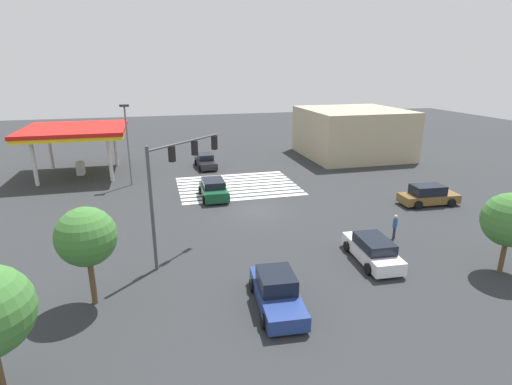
{
  "coord_description": "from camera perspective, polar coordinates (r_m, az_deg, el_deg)",
  "views": [
    {
      "loc": [
        7.1,
        27.59,
        10.57
      ],
      "look_at": [
        0.0,
        0.0,
        1.46
      ],
      "focal_mm": 28.0,
      "sensor_mm": 36.0,
      "label": 1
    }
  ],
  "objects": [
    {
      "name": "tree_corner_b",
      "position": [
        19.21,
        -23.1,
        -5.86
      ],
      "size": [
        2.66,
        2.66,
        4.7
      ],
      "color": "brown",
      "rests_on": "ground_plane"
    },
    {
      "name": "ground_plane",
      "position": [
        30.39,
        0.0,
        -2.62
      ],
      "size": [
        125.59,
        125.59,
        0.0
      ],
      "primitive_type": "plane",
      "color": "#2B2D30"
    },
    {
      "name": "tree_corner_a",
      "position": [
        24.36,
        32.55,
        -3.34
      ],
      "size": [
        2.81,
        2.81,
        4.39
      ],
      "color": "brown",
      "rests_on": "ground_plane"
    },
    {
      "name": "pedestrian",
      "position": [
        26.84,
        19.23,
        -4.45
      ],
      "size": [
        0.41,
        0.41,
        1.6
      ],
      "rotation": [
        0.0,
        0.0,
        -0.77
      ],
      "color": "#232842",
      "rests_on": "ground_plane"
    },
    {
      "name": "crosswalk_markings",
      "position": [
        36.66,
        -2.64,
        0.96
      ],
      "size": [
        10.7,
        8.2,
        0.01
      ],
      "rotation": [
        0.0,
        0.0,
        1.57
      ],
      "color": "silver",
      "rests_on": "ground_plane"
    },
    {
      "name": "car_0",
      "position": [
        34.37,
        23.4,
        -0.38
      ],
      "size": [
        4.7,
        2.18,
        1.59
      ],
      "rotation": [
        0.0,
        0.0,
        3.09
      ],
      "color": "brown",
      "rests_on": "ground_plane"
    },
    {
      "name": "street_light_pole_a",
      "position": [
        37.72,
        -17.91,
        7.52
      ],
      "size": [
        0.8,
        0.36,
        7.31
      ],
      "color": "slate",
      "rests_on": "ground_plane"
    },
    {
      "name": "corner_building",
      "position": [
        49.97,
        13.58,
        8.31
      ],
      "size": [
        11.29,
        11.29,
        5.61
      ],
      "color": "tan",
      "rests_on": "ground_plane"
    },
    {
      "name": "car_1",
      "position": [
        18.79,
        2.99,
        -13.98
      ],
      "size": [
        2.29,
        4.8,
        1.59
      ],
      "rotation": [
        0.0,
        0.0,
        1.49
      ],
      "color": "navy",
      "rests_on": "ground_plane"
    },
    {
      "name": "traffic_signal_mast",
      "position": [
        22.24,
        -11.37,
        2.84
      ],
      "size": [
        4.29,
        4.29,
        6.77
      ],
      "rotation": [
        0.0,
        0.0,
        -2.36
      ],
      "color": "#47474C",
      "rests_on": "ground_plane"
    },
    {
      "name": "gas_station_canopy",
      "position": [
        43.39,
        -24.38,
        7.88
      ],
      "size": [
        9.5,
        9.5,
        4.8
      ],
      "color": "yellow",
      "rests_on": "ground_plane"
    },
    {
      "name": "car_2",
      "position": [
        43.53,
        -7.22,
        4.44
      ],
      "size": [
        2.14,
        4.56,
        1.45
      ],
      "rotation": [
        0.0,
        0.0,
        1.62
      ],
      "color": "black",
      "rests_on": "ground_plane"
    },
    {
      "name": "car_3",
      "position": [
        23.52,
        16.31,
        -7.89
      ],
      "size": [
        2.18,
        4.6,
        1.44
      ],
      "rotation": [
        0.0,
        0.0,
        -1.63
      ],
      "color": "silver",
      "rests_on": "ground_plane"
    },
    {
      "name": "car_4",
      "position": [
        33.3,
        -6.1,
        0.48
      ],
      "size": [
        2.16,
        4.22,
        1.55
      ],
      "rotation": [
        0.0,
        0.0,
        1.57
      ],
      "color": "#144728",
      "rests_on": "ground_plane"
    }
  ]
}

